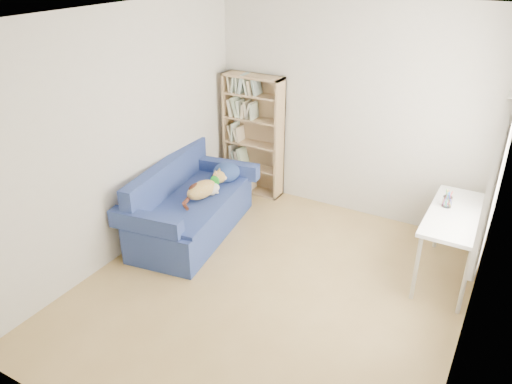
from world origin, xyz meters
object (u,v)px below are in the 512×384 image
Objects in this scene: desk at (456,220)px; bookshelf at (253,140)px; sofa at (191,207)px; pen_cup at (447,200)px.

bookshelf is at bearing 164.28° from desk.
sofa reaches higher than desk.
bookshelf reaches higher than desk.
bookshelf is 2.68m from pen_cup.
sofa is 1.59× the size of desk.
desk is at bearing -35.96° from pen_cup.
desk is at bearing -15.72° from bookshelf.
desk is (2.72, -0.77, -0.08)m from bookshelf.
pen_cup is (-0.12, 0.09, 0.14)m from desk.
pen_cup is at bearing -14.58° from bookshelf.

